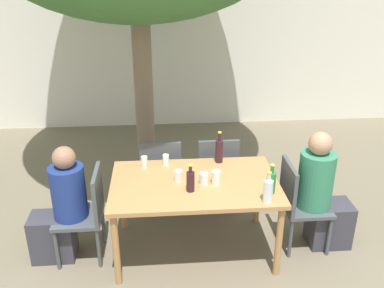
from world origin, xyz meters
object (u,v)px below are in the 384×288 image
Objects in this scene: patio_chair_0 at (87,210)px; person_seated_0 at (61,211)px; patio_chair_1 at (298,200)px; green_bottle_1 at (271,182)px; drinking_glass_4 at (178,176)px; person_seated_1 at (322,196)px; water_bottle_2 at (268,190)px; wine_bottle_3 at (219,150)px; drinking_glass_3 at (166,160)px; drinking_glass_1 at (216,177)px; patio_chair_2 at (161,171)px; dining_table_front at (195,189)px; drinking_glass_0 at (204,178)px; wine_bottle_0 at (190,181)px; patio_chair_3 at (217,169)px; drinking_glass_2 at (144,162)px.

person_seated_0 is (-0.24, -0.00, -0.00)m from patio_chair_0.
patio_chair_1 is 0.56m from green_bottle_1.
patio_chair_1 is 1.20m from drinking_glass_4.
person_seated_1 is 4.31× the size of water_bottle_2.
person_seated_1 is 1.09m from wine_bottle_3.
patio_chair_0 is 8.36× the size of drinking_glass_3.
drinking_glass_1 is at bearing 88.16° from person_seated_0.
patio_chair_2 is 0.77m from drinking_glass_4.
dining_table_front is at bearing -55.52° from drinking_glass_3.
drinking_glass_4 is (-0.23, 0.07, 0.00)m from drinking_glass_0.
patio_chair_2 is at bearing 65.20° from person_seated_1.
water_bottle_2 is at bearing -113.56° from green_bottle_1.
wine_bottle_0 is at bearing 172.87° from green_bottle_1.
person_seated_0 is 0.95× the size of person_seated_1.
green_bottle_1 is at bearing 134.89° from patio_chair_2.
patio_chair_3 reaches higher than drinking_glass_2.
drinking_glass_3 is 0.36m from drinking_glass_4.
person_seated_1 reaches higher than wine_bottle_3.
patio_chair_1 reaches higher than drinking_glass_0.
patio_chair_1 is at bearing 151.46° from patio_chair_2.
wine_bottle_3 is at bearing 119.99° from green_bottle_1.
patio_chair_1 is 0.87m from drinking_glass_1.
drinking_glass_3 is at bearing 76.00° from person_seated_1.
water_bottle_2 is 1.14m from drinking_glass_3.
patio_chair_1 is at bearing 2.45° from drinking_glass_0.
wine_bottle_3 reaches higher than dining_table_front.
drinking_glass_1 is 0.62m from drinking_glass_3.
water_bottle_2 is at bearing 128.99° from patio_chair_2.
drinking_glass_3 and drinking_glass_4 have the same top height.
patio_chair_3 is 0.92m from drinking_glass_2.
person_seated_0 reaches higher than water_bottle_2.
drinking_glass_4 is at bearing 91.76° from patio_chair_0.
drinking_glass_4 is at bearing 164.03° from drinking_glass_0.
wine_bottle_0 is 0.94× the size of green_bottle_1.
wine_bottle_3 is at bearing 78.63° from drinking_glass_1.
patio_chair_2 is at bearing 103.12° from drinking_glass_4.
person_seated_1 is (2.25, -0.00, 0.03)m from patio_chair_0.
green_bottle_1 is at bearing 82.56° from person_seated_0.
patio_chair_3 is 3.48× the size of wine_bottle_0.
dining_table_front is 1.02m from patio_chair_0.
patio_chair_0 is at bearing 171.49° from green_bottle_1.
patio_chair_0 is at bearing -153.57° from drinking_glass_3.
drinking_glass_4 is at bearing 56.36° from patio_chair_3.
drinking_glass_0 is (-0.93, -0.04, 0.30)m from patio_chair_1.
patio_chair_1 reaches higher than drinking_glass_1.
patio_chair_1 reaches higher than dining_table_front.
wine_bottle_3 is 2.61× the size of drinking_glass_1.
water_bottle_2 reaches higher than drinking_glass_1.
drinking_glass_1 is 0.77m from drinking_glass_2.
patio_chair_1 is at bearing 90.00° from patio_chair_0.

